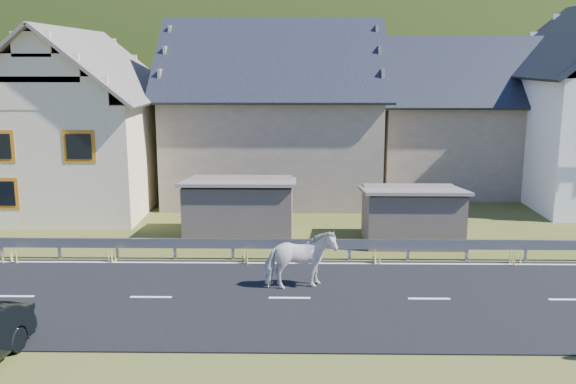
{
  "coord_description": "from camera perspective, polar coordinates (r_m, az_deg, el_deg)",
  "views": [
    {
      "loc": [
        0.24,
        -17.4,
        6.76
      ],
      "look_at": [
        -0.09,
        2.46,
        2.64
      ],
      "focal_mm": 40.0,
      "sensor_mm": 36.0,
      "label": 1
    }
  ],
  "objects": [
    {
      "name": "house_cream",
      "position": [
        31.23,
        -18.34,
        6.71
      ],
      "size": [
        7.8,
        9.8,
        8.3
      ],
      "color": "#F6E9B6",
      "rests_on": "ground"
    },
    {
      "name": "guardrail",
      "position": [
        21.98,
        0.28,
        -4.67
      ],
      "size": [
        28.1,
        0.09,
        0.75
      ],
      "color": "#93969B",
      "rests_on": "ground"
    },
    {
      "name": "lane_markings",
      "position": [
        18.66,
        0.14,
        -9.39
      ],
      "size": [
        60.0,
        6.6,
        0.01
      ],
      "primitive_type": "cube",
      "color": "silver",
      "rests_on": "road"
    },
    {
      "name": "conifer_patch",
      "position": [
        138.87,
        -22.91,
        10.5
      ],
      "size": [
        76.0,
        50.0,
        28.0
      ],
      "primitive_type": "ellipsoid",
      "color": "black",
      "rests_on": "ground"
    },
    {
      "name": "road",
      "position": [
        18.67,
        0.14,
        -9.46
      ],
      "size": [
        60.0,
        7.0,
        0.04
      ],
      "primitive_type": "cube",
      "color": "black",
      "rests_on": "ground"
    },
    {
      "name": "horse",
      "position": [
        19.15,
        1.07,
        -6.05
      ],
      "size": [
        1.41,
        2.26,
        1.77
      ],
      "primitive_type": "imported",
      "rotation": [
        0.0,
        0.0,
        1.8
      ],
      "color": "silver",
      "rests_on": "road"
    },
    {
      "name": "shed_right",
      "position": [
        24.48,
        10.94,
        -2.12
      ],
      "size": [
        3.8,
        2.9,
        2.2
      ],
      "primitive_type": "cube",
      "color": "#706154",
      "rests_on": "ground"
    },
    {
      "name": "mountain",
      "position": [
        199.27,
        2.31,
        3.99
      ],
      "size": [
        440.0,
        280.0,
        260.0
      ],
      "primitive_type": "ellipsoid",
      "color": "black",
      "rests_on": "ground"
    },
    {
      "name": "house_stone_a",
      "position": [
        32.5,
        -1.26,
        7.95
      ],
      "size": [
        10.8,
        9.8,
        8.9
      ],
      "color": "gray",
      "rests_on": "ground"
    },
    {
      "name": "shed_left",
      "position": [
        24.67,
        -4.3,
        -1.59
      ],
      "size": [
        4.3,
        3.3,
        2.4
      ],
      "primitive_type": "cube",
      "color": "#706154",
      "rests_on": "ground"
    },
    {
      "name": "ground",
      "position": [
        18.67,
        0.14,
        -9.52
      ],
      "size": [
        160.0,
        160.0,
        0.0
      ],
      "primitive_type": "plane",
      "color": "#354214",
      "rests_on": "ground"
    },
    {
      "name": "house_stone_b",
      "position": [
        35.59,
        15.31,
        7.23
      ],
      "size": [
        9.8,
        8.8,
        8.1
      ],
      "color": "gray",
      "rests_on": "ground"
    }
  ]
}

